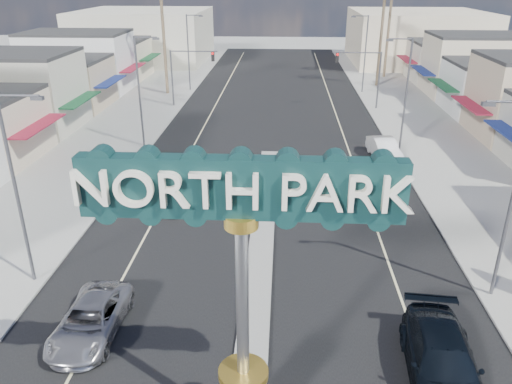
# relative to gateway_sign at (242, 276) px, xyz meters

# --- Properties ---
(ground) EXTENTS (160.00, 160.00, 0.00)m
(ground) POSITION_rel_gateway_sign_xyz_m (0.00, 28.02, -5.93)
(ground) COLOR gray
(ground) RESTS_ON ground
(road) EXTENTS (20.00, 120.00, 0.01)m
(road) POSITION_rel_gateway_sign_xyz_m (0.00, 28.02, -5.92)
(road) COLOR black
(road) RESTS_ON ground
(median_island) EXTENTS (1.30, 30.00, 0.16)m
(median_island) POSITION_rel_gateway_sign_xyz_m (0.00, 12.02, -5.85)
(median_island) COLOR gray
(median_island) RESTS_ON ground
(sidewalk_left) EXTENTS (8.00, 120.00, 0.12)m
(sidewalk_left) POSITION_rel_gateway_sign_xyz_m (-14.00, 28.02, -5.87)
(sidewalk_left) COLOR gray
(sidewalk_left) RESTS_ON ground
(sidewalk_right) EXTENTS (8.00, 120.00, 0.12)m
(sidewalk_right) POSITION_rel_gateway_sign_xyz_m (14.00, 28.02, -5.87)
(sidewalk_right) COLOR gray
(sidewalk_right) RESTS_ON ground
(storefront_row_left) EXTENTS (12.00, 42.00, 6.00)m
(storefront_row_left) POSITION_rel_gateway_sign_xyz_m (-24.00, 41.02, -2.93)
(storefront_row_left) COLOR beige
(storefront_row_left) RESTS_ON ground
(storefront_row_right) EXTENTS (12.00, 42.00, 6.00)m
(storefront_row_right) POSITION_rel_gateway_sign_xyz_m (24.00, 41.02, -2.93)
(storefront_row_right) COLOR #B7B29E
(storefront_row_right) RESTS_ON ground
(backdrop_far_left) EXTENTS (20.00, 20.00, 8.00)m
(backdrop_far_left) POSITION_rel_gateway_sign_xyz_m (-22.00, 73.02, -1.93)
(backdrop_far_left) COLOR #B7B29E
(backdrop_far_left) RESTS_ON ground
(backdrop_far_right) EXTENTS (20.00, 20.00, 8.00)m
(backdrop_far_right) POSITION_rel_gateway_sign_xyz_m (22.00, 73.02, -1.93)
(backdrop_far_right) COLOR beige
(backdrop_far_right) RESTS_ON ground
(gateway_sign) EXTENTS (8.20, 1.50, 9.15)m
(gateway_sign) POSITION_rel_gateway_sign_xyz_m (0.00, 0.00, 0.00)
(gateway_sign) COLOR #BB450E
(gateway_sign) RESTS_ON median_island
(traffic_signal_left) EXTENTS (5.09, 0.45, 6.00)m
(traffic_signal_left) POSITION_rel_gateway_sign_xyz_m (-9.18, 42.02, -1.65)
(traffic_signal_left) COLOR #47474C
(traffic_signal_left) RESTS_ON ground
(traffic_signal_right) EXTENTS (5.09, 0.45, 6.00)m
(traffic_signal_right) POSITION_rel_gateway_sign_xyz_m (9.18, 42.02, -1.65)
(traffic_signal_right) COLOR #47474C
(traffic_signal_right) RESTS_ON ground
(streetlight_l_near) EXTENTS (2.03, 0.22, 9.00)m
(streetlight_l_near) POSITION_rel_gateway_sign_xyz_m (-10.43, 8.02, -0.86)
(streetlight_l_near) COLOR #47474C
(streetlight_l_near) RESTS_ON ground
(streetlight_l_mid) EXTENTS (2.03, 0.22, 9.00)m
(streetlight_l_mid) POSITION_rel_gateway_sign_xyz_m (-10.43, 28.02, -0.86)
(streetlight_l_mid) COLOR #47474C
(streetlight_l_mid) RESTS_ON ground
(streetlight_l_far) EXTENTS (2.03, 0.22, 9.00)m
(streetlight_l_far) POSITION_rel_gateway_sign_xyz_m (-10.43, 50.02, -0.86)
(streetlight_l_far) COLOR #47474C
(streetlight_l_far) RESTS_ON ground
(streetlight_r_near) EXTENTS (2.03, 0.22, 9.00)m
(streetlight_r_near) POSITION_rel_gateway_sign_xyz_m (10.43, 8.02, -0.86)
(streetlight_r_near) COLOR #47474C
(streetlight_r_near) RESTS_ON ground
(streetlight_r_mid) EXTENTS (2.03, 0.22, 9.00)m
(streetlight_r_mid) POSITION_rel_gateway_sign_xyz_m (10.43, 28.02, -0.86)
(streetlight_r_mid) COLOR #47474C
(streetlight_r_mid) RESTS_ON ground
(streetlight_r_far) EXTENTS (2.03, 0.22, 9.00)m
(streetlight_r_far) POSITION_rel_gateway_sign_xyz_m (10.43, 50.02, -0.86)
(streetlight_r_far) COLOR #47474C
(streetlight_r_far) RESTS_ON ground
(suv_left) EXTENTS (2.39, 5.00, 1.38)m
(suv_left) POSITION_rel_gateway_sign_xyz_m (-6.50, 4.47, -5.24)
(suv_left) COLOR #9E9EA2
(suv_left) RESTS_ON ground
(suv_right) EXTENTS (2.92, 6.14, 1.73)m
(suv_right) POSITION_rel_gateway_sign_xyz_m (6.81, 2.63, -5.06)
(suv_right) COLOR black
(suv_right) RESTS_ON ground
(car_parked_left) EXTENTS (2.36, 4.64, 1.51)m
(car_parked_left) POSITION_rel_gateway_sign_xyz_m (-5.50, 16.81, -5.17)
(car_parked_left) COLOR slate
(car_parked_left) RESTS_ON ground
(car_parked_right) EXTENTS (2.28, 4.96, 1.58)m
(car_parked_right) POSITION_rel_gateway_sign_xyz_m (9.00, 26.32, -5.14)
(car_parked_right) COLOR silver
(car_parked_right) RESTS_ON ground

